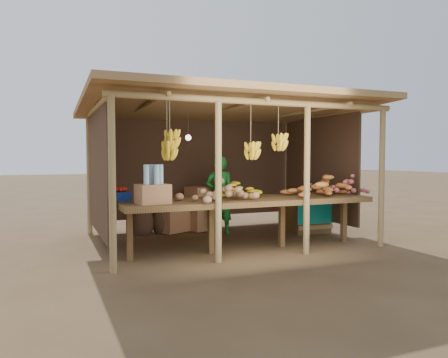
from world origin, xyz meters
name	(u,v)px	position (x,y,z in m)	size (l,w,h in m)	color
ground	(224,239)	(0.00, 0.00, 0.00)	(60.00, 60.00, 0.00)	brown
stall_structure	(220,129)	(-0.08, -0.03, 1.91)	(4.70, 3.50, 2.43)	#977C4E
counter	(248,202)	(0.00, -0.95, 0.74)	(3.90, 1.05, 0.80)	brown
potato_heap	(221,188)	(-0.55, -1.20, 0.98)	(1.07, 0.64, 0.37)	#8B6848
sweet_potato_heap	(325,185)	(1.33, -1.06, 0.98)	(1.13, 0.68, 0.36)	#C26F32
onion_heap	(344,184)	(1.83, -0.90, 0.98)	(0.85, 0.51, 0.36)	#B7595A
banana_pile	(241,186)	(0.03, -0.65, 0.98)	(0.67, 0.40, 0.35)	yellow
tomato_basin	(119,195)	(-1.88, -0.55, 0.88)	(0.37, 0.37, 0.19)	navy
bottle_box	(153,189)	(-1.51, -1.14, 1.00)	(0.47, 0.39, 0.53)	#A26D48
vendor	(220,195)	(0.13, 0.54, 0.72)	(0.53, 0.35, 1.45)	#197226
tarp_crate	(307,212)	(1.75, 0.10, 0.39)	(0.83, 0.72, 0.95)	brown
carton_stack	(192,212)	(-0.27, 0.96, 0.37)	(1.22, 0.59, 0.84)	#A26D48
burlap_sacks	(153,220)	(-1.02, 1.00, 0.26)	(0.85, 0.44, 0.60)	#4A3222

